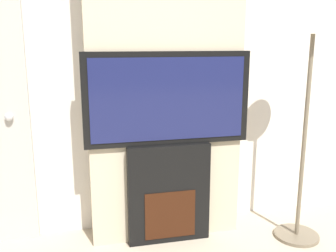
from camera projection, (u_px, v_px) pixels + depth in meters
wall_back at (159, 57)px, 2.87m from camera, size 6.00×0.06×2.70m
chimney_breast at (163, 58)px, 2.70m from camera, size 1.12×0.29×2.70m
fireplace at (168, 193)px, 2.78m from camera, size 0.61×0.15×0.75m
television at (168, 99)px, 2.62m from camera, size 1.19×0.07×0.66m
floor_lamp at (307, 101)px, 2.65m from camera, size 0.33×0.33×1.62m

